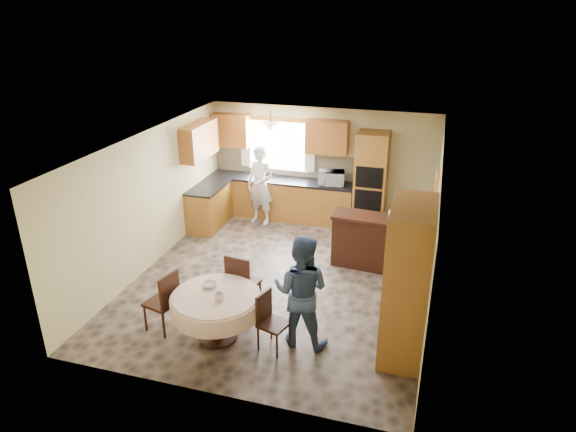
# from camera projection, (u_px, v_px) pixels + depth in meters

# --- Properties ---
(floor) EXTENTS (5.00, 6.00, 0.01)m
(floor) POSITION_uv_depth(u_px,v_px,m) (282.00, 279.00, 9.16)
(floor) COLOR #715C4F
(floor) RESTS_ON ground
(ceiling) EXTENTS (5.00, 6.00, 0.01)m
(ceiling) POSITION_uv_depth(u_px,v_px,m) (281.00, 143.00, 8.18)
(ceiling) COLOR white
(ceiling) RESTS_ON wall_back
(wall_back) EXTENTS (5.00, 0.02, 2.50)m
(wall_back) POSITION_uv_depth(u_px,v_px,m) (321.00, 164.00, 11.32)
(wall_back) COLOR tan
(wall_back) RESTS_ON floor
(wall_front) EXTENTS (5.00, 0.02, 2.50)m
(wall_front) POSITION_uv_depth(u_px,v_px,m) (206.00, 310.00, 6.02)
(wall_front) COLOR tan
(wall_front) RESTS_ON floor
(wall_left) EXTENTS (0.02, 6.00, 2.50)m
(wall_left) POSITION_uv_depth(u_px,v_px,m) (150.00, 200.00, 9.33)
(wall_left) COLOR tan
(wall_left) RESTS_ON floor
(wall_right) EXTENTS (0.02, 6.00, 2.50)m
(wall_right) POSITION_uv_depth(u_px,v_px,m) (434.00, 232.00, 8.02)
(wall_right) COLOR tan
(wall_right) RESTS_ON floor
(window) EXTENTS (1.40, 0.03, 1.10)m
(window) POSITION_uv_depth(u_px,v_px,m) (278.00, 146.00, 11.43)
(window) COLOR white
(window) RESTS_ON wall_back
(curtain_left) EXTENTS (0.22, 0.02, 1.15)m
(curtain_left) POSITION_uv_depth(u_px,v_px,m) (245.00, 141.00, 11.56)
(curtain_left) COLOR white
(curtain_left) RESTS_ON wall_back
(curtain_right) EXTENTS (0.22, 0.02, 1.15)m
(curtain_right) POSITION_uv_depth(u_px,v_px,m) (310.00, 146.00, 11.17)
(curtain_right) COLOR white
(curtain_right) RESTS_ON wall_back
(base_cab_back) EXTENTS (3.30, 0.60, 0.88)m
(base_cab_back) POSITION_uv_depth(u_px,v_px,m) (281.00, 199.00, 11.59)
(base_cab_back) COLOR #BD7332
(base_cab_back) RESTS_ON floor
(counter_back) EXTENTS (3.30, 0.64, 0.04)m
(counter_back) POSITION_uv_depth(u_px,v_px,m) (281.00, 180.00, 11.41)
(counter_back) COLOR black
(counter_back) RESTS_ON base_cab_back
(base_cab_left) EXTENTS (0.60, 1.20, 0.88)m
(base_cab_left) POSITION_uv_depth(u_px,v_px,m) (209.00, 207.00, 11.15)
(base_cab_left) COLOR #BD7332
(base_cab_left) RESTS_ON floor
(counter_left) EXTENTS (0.64, 1.20, 0.04)m
(counter_left) POSITION_uv_depth(u_px,v_px,m) (208.00, 187.00, 10.97)
(counter_left) COLOR black
(counter_left) RESTS_ON base_cab_left
(backsplash) EXTENTS (3.30, 0.02, 0.55)m
(backsplash) POSITION_uv_depth(u_px,v_px,m) (284.00, 164.00, 11.56)
(backsplash) COLOR tan
(backsplash) RESTS_ON wall_back
(wall_cab_left) EXTENTS (0.85, 0.33, 0.72)m
(wall_cab_left) POSITION_uv_depth(u_px,v_px,m) (231.00, 130.00, 11.45)
(wall_cab_left) COLOR #AF652B
(wall_cab_left) RESTS_ON wall_back
(wall_cab_right) EXTENTS (0.90, 0.33, 0.72)m
(wall_cab_right) POSITION_uv_depth(u_px,v_px,m) (327.00, 137.00, 10.88)
(wall_cab_right) COLOR #AF652B
(wall_cab_right) RESTS_ON wall_back
(wall_cab_side) EXTENTS (0.33, 1.20, 0.72)m
(wall_cab_side) POSITION_uv_depth(u_px,v_px,m) (199.00, 141.00, 10.61)
(wall_cab_side) COLOR #AF652B
(wall_cab_side) RESTS_ON wall_left
(oven_tower) EXTENTS (0.66, 0.62, 2.12)m
(oven_tower) POSITION_uv_depth(u_px,v_px,m) (371.00, 182.00, 10.82)
(oven_tower) COLOR #BD7332
(oven_tower) RESTS_ON floor
(oven_upper) EXTENTS (0.56, 0.01, 0.45)m
(oven_upper) POSITION_uv_depth(u_px,v_px,m) (369.00, 178.00, 10.47)
(oven_upper) COLOR black
(oven_upper) RESTS_ON oven_tower
(oven_lower) EXTENTS (0.56, 0.01, 0.45)m
(oven_lower) POSITION_uv_depth(u_px,v_px,m) (368.00, 200.00, 10.66)
(oven_lower) COLOR black
(oven_lower) RESTS_ON oven_tower
(pendant) EXTENTS (0.36, 0.36, 0.18)m
(pendant) POSITION_uv_depth(u_px,v_px,m) (271.00, 127.00, 10.80)
(pendant) COLOR beige
(pendant) RESTS_ON ceiling
(sideboard) EXTENTS (1.36, 0.65, 0.94)m
(sideboard) POSITION_uv_depth(u_px,v_px,m) (368.00, 243.00, 9.45)
(sideboard) COLOR #38190F
(sideboard) RESTS_ON floor
(space_heater) EXTENTS (0.42, 0.34, 0.51)m
(space_heater) POSITION_uv_depth(u_px,v_px,m) (401.00, 259.00, 9.33)
(space_heater) COLOR black
(space_heater) RESTS_ON floor
(cupboard) EXTENTS (0.58, 1.16, 2.21)m
(cupboard) POSITION_uv_depth(u_px,v_px,m) (408.00, 282.00, 6.90)
(cupboard) COLOR #BD7332
(cupboard) RESTS_ON floor
(dining_table) EXTENTS (1.30, 1.30, 0.74)m
(dining_table) POSITION_uv_depth(u_px,v_px,m) (216.00, 305.00, 7.35)
(dining_table) COLOR #38190F
(dining_table) RESTS_ON floor
(chair_left) EXTENTS (0.51, 0.51, 0.97)m
(chair_left) POSITION_uv_depth(u_px,v_px,m) (165.00, 299.00, 7.56)
(chair_left) COLOR #38190F
(chair_left) RESTS_ON floor
(chair_back) EXTENTS (0.49, 0.49, 1.02)m
(chair_back) POSITION_uv_depth(u_px,v_px,m) (241.00, 281.00, 7.99)
(chair_back) COLOR #38190F
(chair_back) RESTS_ON floor
(chair_right) EXTENTS (0.47, 0.47, 0.86)m
(chair_right) POSITION_uv_depth(u_px,v_px,m) (270.00, 318.00, 7.21)
(chair_right) COLOR #38190F
(chair_right) RESTS_ON floor
(framed_picture) EXTENTS (0.06, 0.54, 0.45)m
(framed_picture) POSITION_uv_depth(u_px,v_px,m) (437.00, 182.00, 8.55)
(framed_picture) COLOR gold
(framed_picture) RESTS_ON wall_right
(microwave) EXTENTS (0.60, 0.47, 0.30)m
(microwave) POSITION_uv_depth(u_px,v_px,m) (331.00, 178.00, 11.00)
(microwave) COLOR silver
(microwave) RESTS_ON counter_back
(person_sink) EXTENTS (0.71, 0.55, 1.74)m
(person_sink) POSITION_uv_depth(u_px,v_px,m) (260.00, 185.00, 11.16)
(person_sink) COLOR silver
(person_sink) RESTS_ON floor
(person_dining) EXTENTS (0.84, 0.66, 1.69)m
(person_dining) POSITION_uv_depth(u_px,v_px,m) (301.00, 291.00, 7.17)
(person_dining) COLOR navy
(person_dining) RESTS_ON floor
(bowl_sideboard) EXTENTS (0.27, 0.27, 0.06)m
(bowl_sideboard) POSITION_uv_depth(u_px,v_px,m) (348.00, 216.00, 9.35)
(bowl_sideboard) COLOR #B2B2B2
(bowl_sideboard) RESTS_ON sideboard
(bottle_sideboard) EXTENTS (0.14, 0.14, 0.30)m
(bottle_sideboard) POSITION_uv_depth(u_px,v_px,m) (391.00, 214.00, 9.11)
(bottle_sideboard) COLOR silver
(bottle_sideboard) RESTS_ON sideboard
(cup_table) EXTENTS (0.14, 0.14, 0.10)m
(cup_table) POSITION_uv_depth(u_px,v_px,m) (219.00, 297.00, 7.15)
(cup_table) COLOR #B2B2B2
(cup_table) RESTS_ON dining_table
(bowl_table) EXTENTS (0.28, 0.28, 0.07)m
(bowl_table) POSITION_uv_depth(u_px,v_px,m) (210.00, 285.00, 7.48)
(bowl_table) COLOR #B2B2B2
(bowl_table) RESTS_ON dining_table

